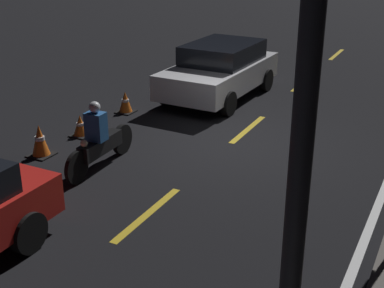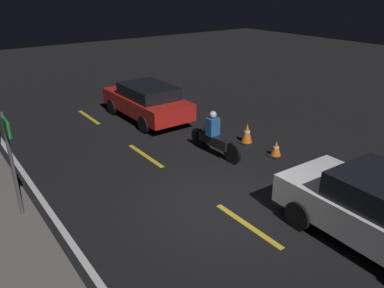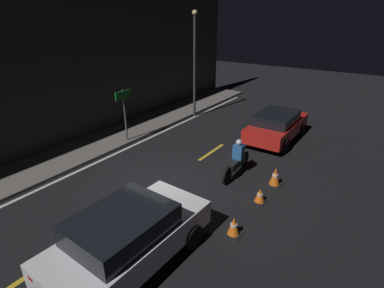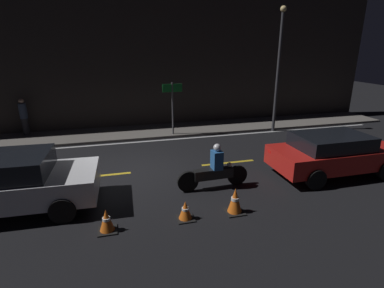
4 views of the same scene
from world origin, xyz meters
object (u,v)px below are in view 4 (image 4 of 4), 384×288
object	(u,v)px
traffic_cone_near	(107,221)
taxi_red	(333,153)
sedan_white	(11,182)
street_lamp	(279,64)
motorcycle	(214,171)
traffic_cone_mid	(185,211)
pedestrian	(24,116)
traffic_cone_far	(235,201)
shop_sign	(172,98)

from	to	relation	value
traffic_cone_near	taxi_red	bearing A→B (deg)	11.45
sedan_white	street_lamp	xyz separation A→B (m)	(10.30, 5.10, 2.44)
taxi_red	motorcycle	world-z (taller)	motorcycle
motorcycle	street_lamp	world-z (taller)	street_lamp
sedan_white	traffic_cone_mid	bearing A→B (deg)	-18.62
motorcycle	sedan_white	bearing A→B (deg)	176.64
pedestrian	street_lamp	distance (m)	12.07
sedan_white	traffic_cone_far	xyz separation A→B (m)	(5.46, -1.58, -0.46)
sedan_white	taxi_red	size ratio (longest dim) A/B	1.00
motorcycle	pedestrian	distance (m)	9.96
traffic_cone_far	street_lamp	world-z (taller)	street_lamp
motorcycle	street_lamp	bearing A→B (deg)	44.64
traffic_cone_mid	street_lamp	world-z (taller)	street_lamp
traffic_cone_near	street_lamp	xyz separation A→B (m)	(7.99, 6.69, 2.97)
pedestrian	traffic_cone_far	bearing A→B (deg)	-52.11
traffic_cone_far	pedestrian	world-z (taller)	pedestrian
sedan_white	shop_sign	size ratio (longest dim) A/B	1.74
traffic_cone_mid	pedestrian	xyz separation A→B (m)	(-5.54, 8.76, 0.73)
motorcycle	traffic_cone_mid	distance (m)	1.92
taxi_red	pedestrian	bearing A→B (deg)	145.80
sedan_white	pedestrian	world-z (taller)	pedestrian
street_lamp	shop_sign	bearing A→B (deg)	174.80
taxi_red	street_lamp	xyz separation A→B (m)	(0.80, 5.23, 2.49)
taxi_red	traffic_cone_mid	size ratio (longest dim) A/B	8.47
sedan_white	pedestrian	bearing A→B (deg)	102.72
sedan_white	traffic_cone_near	size ratio (longest dim) A/B	7.53
traffic_cone_near	shop_sign	world-z (taller)	shop_sign
motorcycle	shop_sign	world-z (taller)	shop_sign
traffic_cone_mid	pedestrian	distance (m)	10.39
traffic_cone_near	street_lamp	distance (m)	10.83
traffic_cone_near	traffic_cone_far	distance (m)	3.15
motorcycle	traffic_cone_near	world-z (taller)	motorcycle
motorcycle	traffic_cone_near	bearing A→B (deg)	-156.50
pedestrian	shop_sign	size ratio (longest dim) A/B	0.71
traffic_cone_far	street_lamp	bearing A→B (deg)	54.12
shop_sign	traffic_cone_far	bearing A→B (deg)	-88.69
shop_sign	street_lamp	bearing A→B (deg)	-5.20
taxi_red	street_lamp	distance (m)	5.85
shop_sign	motorcycle	bearing A→B (deg)	-89.17
traffic_cone_near	street_lamp	size ratio (longest dim) A/B	0.10
traffic_cone_far	traffic_cone_mid	bearing A→B (deg)	179.35
pedestrian	shop_sign	bearing A→B (deg)	-13.80
taxi_red	traffic_cone_mid	bearing A→B (deg)	-165.17
motorcycle	traffic_cone_near	distance (m)	3.42
motorcycle	shop_sign	size ratio (longest dim) A/B	0.92
traffic_cone_mid	pedestrian	world-z (taller)	pedestrian
taxi_red	traffic_cone_mid	world-z (taller)	taxi_red
motorcycle	traffic_cone_far	size ratio (longest dim) A/B	3.25
motorcycle	traffic_cone_near	xyz separation A→B (m)	(-3.07, -1.47, -0.29)
sedan_white	traffic_cone_mid	world-z (taller)	sedan_white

